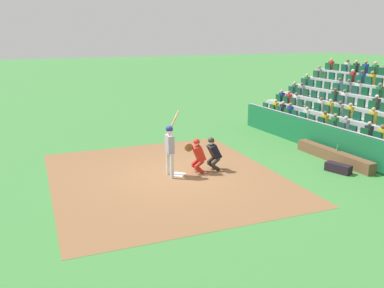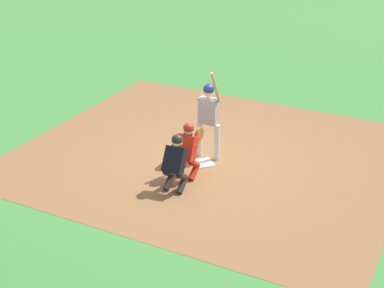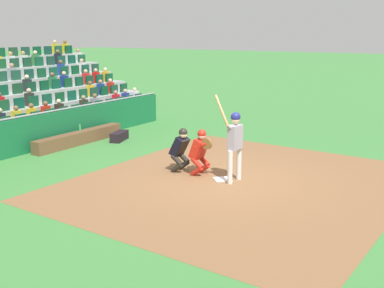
# 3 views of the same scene
# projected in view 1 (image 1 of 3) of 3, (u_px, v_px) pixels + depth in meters

# --- Properties ---
(ground_plane) EXTENTS (160.00, 160.00, 0.00)m
(ground_plane) POSITION_uv_depth(u_px,v_px,m) (179.00, 175.00, 14.58)
(ground_plane) COLOR #40833D
(infield_dirt_patch) EXTENTS (9.18, 8.13, 0.01)m
(infield_dirt_patch) POSITION_uv_depth(u_px,v_px,m) (165.00, 177.00, 14.38)
(infield_dirt_patch) COLOR brown
(infield_dirt_patch) RESTS_ON ground_plane
(home_plate_marker) EXTENTS (0.62, 0.62, 0.02)m
(home_plate_marker) POSITION_uv_depth(u_px,v_px,m) (179.00, 174.00, 14.58)
(home_plate_marker) COLOR white
(home_plate_marker) RESTS_ON infield_dirt_patch
(batter_at_plate) EXTENTS (0.61, 0.61, 2.29)m
(batter_at_plate) POSITION_uv_depth(u_px,v_px,m) (170.00, 145.00, 14.14)
(batter_at_plate) COLOR silver
(batter_at_plate) RESTS_ON ground_plane
(catcher_crouching) EXTENTS (0.49, 0.72, 1.30)m
(catcher_crouching) POSITION_uv_depth(u_px,v_px,m) (197.00, 153.00, 14.64)
(catcher_crouching) COLOR #B42317
(catcher_crouching) RESTS_ON ground_plane
(home_plate_umpire) EXTENTS (0.47, 0.49, 1.27)m
(home_plate_umpire) POSITION_uv_depth(u_px,v_px,m) (213.00, 152.00, 14.91)
(home_plate_umpire) COLOR black
(home_plate_umpire) RESTS_ON ground_plane
(dugout_wall) EXTENTS (12.16, 0.24, 1.24)m
(dugout_wall) POSITION_uv_depth(u_px,v_px,m) (327.00, 139.00, 17.13)
(dugout_wall) COLOR #166438
(dugout_wall) RESTS_ON ground_plane
(dugout_bench) EXTENTS (3.89, 0.40, 0.44)m
(dugout_bench) POSITION_uv_depth(u_px,v_px,m) (333.00, 156.00, 16.13)
(dugout_bench) COLOR brown
(dugout_bench) RESTS_ON ground_plane
(water_bottle_on_bench) EXTENTS (0.07, 0.07, 0.24)m
(water_bottle_on_bench) POSITION_uv_depth(u_px,v_px,m) (338.00, 148.00, 15.97)
(water_bottle_on_bench) COLOR green
(water_bottle_on_bench) RESTS_ON dugout_bench
(equipment_duffel_bag) EXTENTS (0.99, 0.63, 0.32)m
(equipment_duffel_bag) POSITION_uv_depth(u_px,v_px,m) (338.00, 168.00, 14.81)
(equipment_duffel_bag) COLOR black
(equipment_duffel_bag) RESTS_ON ground_plane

